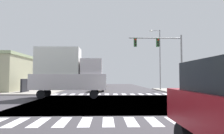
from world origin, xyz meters
name	(u,v)px	position (x,y,z in m)	size (l,w,h in m)	color
ground	(117,102)	(0.00, 0.00, -0.03)	(90.00, 90.00, 0.05)	#3A373C
sidewalk_corner_ne	(203,91)	(13.00, 12.00, 0.07)	(12.00, 12.00, 0.14)	gray
sidewalk_corner_nw	(19,91)	(-13.00, 12.00, 0.07)	(12.00, 12.00, 0.14)	gray
crosswalk_near	(120,122)	(-0.25, -7.30, 0.00)	(13.50, 2.00, 0.01)	silver
crosswalk_far	(111,94)	(-0.25, 7.30, 0.00)	(13.50, 2.00, 0.01)	silver
traffic_signal_mast	(162,50)	(5.90, 7.62, 5.27)	(6.51, 0.55, 7.15)	gray
street_lamp	(159,55)	(7.43, 14.82, 5.56)	(1.78, 0.32, 9.49)	gray
sedan_nearside_1	(98,83)	(-2.00, 12.44, 1.12)	(1.80, 4.30, 1.88)	black
sedan_crossing_3	(101,81)	(-2.00, 29.54, 1.12)	(1.80, 4.30, 1.88)	black
box_truck_leading_1	(67,71)	(-4.66, 3.50, 2.56)	(7.20, 2.40, 4.85)	black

